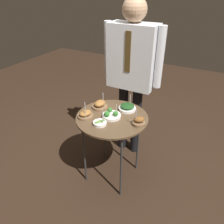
# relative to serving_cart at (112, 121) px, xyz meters

# --- Properties ---
(ground_plane) EXTENTS (8.00, 8.00, 0.00)m
(ground_plane) POSITION_rel_serving_cart_xyz_m (0.00, 0.00, -0.70)
(ground_plane) COLOR black
(serving_cart) EXTENTS (0.68, 0.68, 0.75)m
(serving_cart) POSITION_rel_serving_cart_xyz_m (0.00, 0.00, 0.00)
(serving_cart) COLOR brown
(serving_cart) RESTS_ON ground_plane
(bowl_broccoli_far_rim) EXTENTS (0.18, 0.18, 0.13)m
(bowl_broccoli_far_rim) POSITION_rel_serving_cart_xyz_m (-0.00, -0.01, 0.08)
(bowl_broccoli_far_rim) COLOR silver
(bowl_broccoli_far_rim) RESTS_ON serving_cart
(bowl_roast_front_right) EXTENTS (0.15, 0.15, 0.18)m
(bowl_roast_front_right) POSITION_rel_serving_cart_xyz_m (-0.21, -0.13, 0.08)
(bowl_roast_front_right) COLOR brown
(bowl_roast_front_right) RESTS_ON serving_cart
(bowl_roast_near_rim) EXTENTS (0.16, 0.16, 0.15)m
(bowl_roast_near_rim) POSITION_rel_serving_cart_xyz_m (-0.19, 0.09, 0.09)
(bowl_roast_near_rim) COLOR brown
(bowl_roast_near_rim) RESTS_ON serving_cart
(bowl_asparagus_back_left) EXTENTS (0.12, 0.12, 0.16)m
(bowl_asparagus_back_left) POSITION_rel_serving_cart_xyz_m (-0.03, -0.17, 0.07)
(bowl_asparagus_back_left) COLOR silver
(bowl_asparagus_back_left) RESTS_ON serving_cart
(bowl_roast_back_right) EXTENTS (0.12, 0.12, 0.16)m
(bowl_roast_back_right) POSITION_rel_serving_cart_xyz_m (0.27, -0.01, 0.09)
(bowl_roast_back_right) COLOR brown
(bowl_roast_back_right) RESTS_ON serving_cart
(bowl_spinach_front_left) EXTENTS (0.17, 0.17, 0.15)m
(bowl_spinach_front_left) POSITION_rel_serving_cart_xyz_m (0.07, 0.18, 0.08)
(bowl_spinach_front_left) COLOR white
(bowl_spinach_front_left) RESTS_ON serving_cart
(waiter_figure) EXTENTS (0.65, 0.24, 1.75)m
(waiter_figure) POSITION_rel_serving_cart_xyz_m (-0.03, 0.49, 0.41)
(waiter_figure) COLOR black
(waiter_figure) RESTS_ON ground_plane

